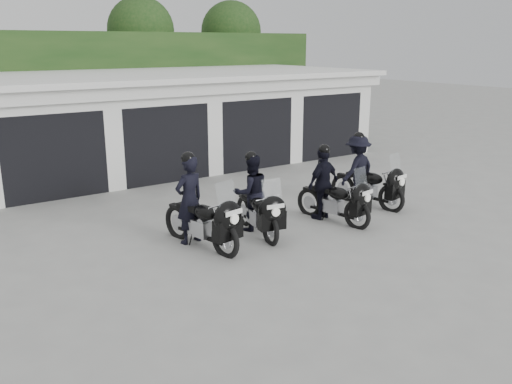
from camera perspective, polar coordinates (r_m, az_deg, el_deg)
ground at (r=11.35m, az=2.89°, el=-4.63°), size 80.00×80.00×0.00m
garage_block at (r=17.91m, az=-12.97°, el=7.13°), size 16.40×6.80×2.96m
background_vegetation at (r=22.48m, az=-17.00°, el=11.92°), size 20.00×3.90×5.80m
police_bike_a at (r=10.59m, az=-5.98°, el=-1.83°), size 0.92×2.18×1.92m
police_bike_b at (r=11.35m, az=-0.16°, el=-0.64°), size 0.95×2.02×1.77m
police_bike_c at (r=12.23m, az=7.69°, el=0.43°), size 1.05×2.03×1.78m
police_bike_d at (r=13.59m, az=11.18°, el=1.95°), size 1.20×2.11×1.85m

